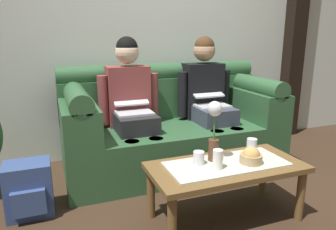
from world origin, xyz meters
name	(u,v)px	position (x,y,z in m)	size (l,w,h in m)	color
ground_plane	(236,230)	(0.00, 0.00, 0.00)	(14.00, 14.00, 0.00)	#382619
back_wall_patterned	(152,13)	(0.00, 1.70, 1.45)	(6.00, 0.12, 2.90)	silver
timber_pillar	(296,16)	(1.75, 1.58, 1.45)	(0.20, 0.20, 2.90)	black
couch	(171,127)	(0.00, 1.17, 0.38)	(1.99, 0.88, 0.96)	#2D5633
person_left	(131,101)	(-0.38, 1.17, 0.66)	(0.56, 0.67, 1.22)	#232326
person_right	(208,96)	(0.38, 1.17, 0.66)	(0.56, 0.67, 1.22)	#383D4C
coffee_table	(226,172)	(0.00, 0.16, 0.35)	(1.04, 0.49, 0.41)	brown
flower_vase	(214,127)	(-0.06, 0.23, 0.65)	(0.10, 0.10, 0.41)	brown
snack_bowl	(251,157)	(0.15, 0.10, 0.45)	(0.15, 0.15, 0.12)	tan
cup_near_left	(218,159)	(-0.10, 0.10, 0.47)	(0.06, 0.06, 0.13)	white
cup_near_right	(252,146)	(0.25, 0.24, 0.47)	(0.07, 0.07, 0.11)	silver
cup_far_center	(199,158)	(-0.18, 0.21, 0.45)	(0.07, 0.07, 0.09)	silver
backpack_left	(29,190)	(-1.25, 0.69, 0.19)	(0.31, 0.28, 0.38)	#33477A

